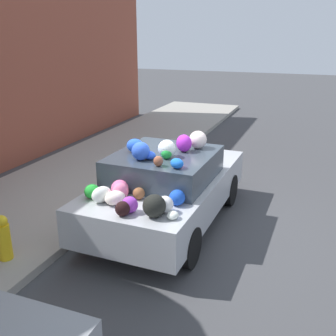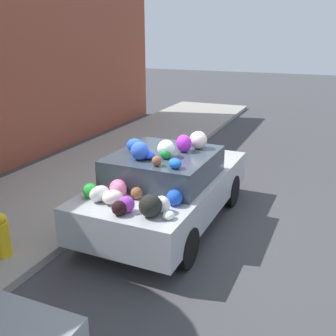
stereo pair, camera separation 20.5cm
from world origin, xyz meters
name	(u,v)px [view 1 (the left image)]	position (x,y,z in m)	size (l,w,h in m)	color
ground_plane	(166,222)	(0.00, 0.00, 0.00)	(60.00, 60.00, 0.00)	#424244
sidewalk_curb	(46,197)	(0.00, 2.70, 0.07)	(24.00, 3.20, 0.13)	#9E998E
fire_hydrant	(4,238)	(-2.22, 1.68, 0.48)	(0.20, 0.20, 0.70)	gold
art_car	(167,186)	(-0.07, -0.03, 0.75)	(3.95, 1.94, 1.68)	#B7BABF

